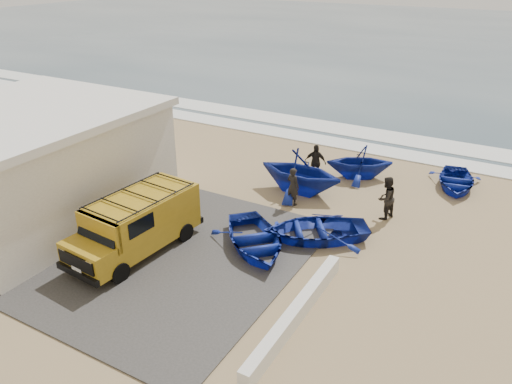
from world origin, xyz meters
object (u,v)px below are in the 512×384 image
at_px(parapet, 296,313).
at_px(fisherman_front, 293,186).
at_px(boat_far_left, 360,162).
at_px(fisherman_middle, 386,198).
at_px(boat_near_left, 255,239).
at_px(boat_near_right, 316,229).
at_px(van, 137,222).
at_px(building, 26,162).
at_px(fisherman_back, 315,162).
at_px(boat_mid_left, 300,171).
at_px(boat_far_right, 456,181).

bearing_deg(parapet, fisherman_front, 116.46).
distance_m(parapet, boat_far_left, 11.10).
xyz_separation_m(parapet, fisherman_middle, (0.39, 7.52, 0.62)).
height_order(parapet, boat_near_left, boat_near_left).
height_order(boat_near_right, fisherman_front, fisherman_front).
height_order(van, boat_far_left, van).
distance_m(boat_near_right, fisherman_middle, 3.44).
height_order(building, boat_near_right, building).
height_order(boat_near_left, fisherman_middle, fisherman_middle).
distance_m(boat_near_left, boat_far_left, 8.16).
height_order(boat_near_left, boat_near_right, boat_near_right).
xyz_separation_m(boat_far_left, fisherman_back, (-1.74, -1.27, 0.06)).
relative_size(parapet, fisherman_back, 3.41).
height_order(building, boat_mid_left, building).
xyz_separation_m(boat_near_right, boat_far_left, (-0.49, 6.32, 0.41)).
distance_m(parapet, van, 6.67).
bearing_deg(fisherman_back, van, -118.10).
bearing_deg(van, boat_mid_left, 73.05).
height_order(van, fisherman_front, van).
bearing_deg(boat_mid_left, building, 130.84).
distance_m(parapet, fisherman_back, 10.32).
xyz_separation_m(building, boat_far_right, (14.88, 10.99, -1.82)).
distance_m(building, fisherman_front, 10.89).
distance_m(van, boat_near_left, 4.22).
distance_m(van, boat_far_left, 11.24).
height_order(boat_near_right, fisherman_back, fisherman_back).
relative_size(van, fisherman_middle, 2.88).
distance_m(van, fisherman_front, 6.87).
bearing_deg(boat_near_left, building, 146.21).
height_order(building, parapet, building).
relative_size(building, boat_far_left, 3.03).
bearing_deg(boat_near_left, boat_far_right, 14.56).
xyz_separation_m(building, boat_near_right, (11.13, 3.60, -1.76)).
bearing_deg(building, fisherman_back, 44.22).
bearing_deg(fisherman_middle, boat_far_left, -123.78).
xyz_separation_m(boat_mid_left, fisherman_front, (0.26, -1.25, -0.18)).
xyz_separation_m(parapet, boat_near_right, (-1.37, 4.60, 0.13)).
bearing_deg(building, boat_far_left, 43.01).
height_order(van, fisherman_back, van).
xyz_separation_m(boat_near_left, fisherman_front, (-0.38, 3.94, 0.44)).
distance_m(boat_near_right, boat_far_right, 8.29).
relative_size(boat_near_left, fisherman_middle, 2.16).
bearing_deg(boat_near_right, fisherman_back, 169.43).
xyz_separation_m(boat_far_right, fisherman_back, (-5.98, -2.34, 0.54)).
relative_size(van, fisherman_front, 3.08).
distance_m(building, boat_mid_left, 11.38).
height_order(boat_near_right, boat_far_left, boat_far_left).
relative_size(building, parapet, 1.57).
distance_m(boat_near_left, boat_far_right, 10.61).
bearing_deg(boat_mid_left, van, 160.54).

